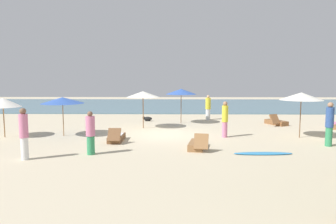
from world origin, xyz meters
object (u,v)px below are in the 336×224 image
object	(u,v)px
lounger_4	(336,125)
person_2	(225,119)
umbrella_4	(143,94)
person_4	(329,124)
person_1	(91,133)
umbrella_1	(3,102)
lounger_3	(116,137)
umbrella_5	(63,100)
person_3	(208,107)
dog	(147,119)
surfboard	(263,153)
umbrella_3	(181,92)
lounger_1	(197,145)
person_0	(24,133)
lounger_0	(276,122)
umbrella_0	(301,96)

from	to	relation	value
lounger_4	person_2	bearing A→B (deg)	-157.46
umbrella_4	person_4	bearing A→B (deg)	-28.93
person_1	person_2	bearing A→B (deg)	31.92
umbrella_1	lounger_3	size ratio (longest dim) A/B	1.17
umbrella_5	person_4	bearing A→B (deg)	-10.09
umbrella_4	umbrella_5	size ratio (longest dim) A/B	1.01
person_3	dog	distance (m)	4.33
person_3	surfboard	world-z (taller)	person_3
umbrella_3	surfboard	bearing A→B (deg)	-69.67
lounger_4	dog	xyz separation A→B (m)	(-11.34, 2.79, -0.02)
lounger_1	person_4	world-z (taller)	person_4
umbrella_5	person_0	world-z (taller)	umbrella_5
lounger_4	person_3	distance (m)	7.98
lounger_0	surfboard	distance (m)	8.14
umbrella_3	umbrella_5	size ratio (longest dim) A/B	1.04
lounger_0	umbrella_0	bearing A→B (deg)	-92.45
person_0	person_2	xyz separation A→B (m)	(7.98, 4.42, -0.05)
lounger_3	person_1	size ratio (longest dim) A/B	1.00
umbrella_1	lounger_1	xyz separation A→B (m)	(9.44, -2.38, -1.58)
lounger_0	person_1	xyz separation A→B (m)	(-9.66, -7.72, 0.68)
umbrella_4	lounger_4	xyz separation A→B (m)	(11.33, 0.15, -1.81)
umbrella_1	person_2	world-z (taller)	umbrella_1
lounger_4	person_2	xyz separation A→B (m)	(-7.00, -2.90, 0.74)
lounger_3	lounger_0	bearing A→B (deg)	29.65
umbrella_5	surfboard	xyz separation A→B (m)	(9.12, -3.71, -1.79)
lounger_4	person_3	bearing A→B (deg)	153.75
umbrella_0	lounger_0	size ratio (longest dim) A/B	1.29
umbrella_0	surfboard	xyz separation A→B (m)	(-2.76, -3.43, -2.02)
lounger_1	person_2	world-z (taller)	person_2
person_2	dog	world-z (taller)	person_2
umbrella_4	lounger_0	size ratio (longest dim) A/B	1.24
lounger_1	person_0	world-z (taller)	person_0
umbrella_5	person_1	world-z (taller)	umbrella_5
umbrella_5	person_4	distance (m)	12.60
person_1	umbrella_1	bearing A→B (deg)	146.78
lounger_4	surfboard	distance (m)	8.79
umbrella_3	person_0	size ratio (longest dim) A/B	1.18
person_3	umbrella_1	bearing A→B (deg)	-148.74
umbrella_4	lounger_3	xyz separation A→B (m)	(-0.90, -3.83, -1.81)
lounger_3	person_0	distance (m)	4.40
person_1	person_4	distance (m)	10.11
lounger_3	person_3	bearing A→B (deg)	55.75
umbrella_0	person_3	bearing A→B (deg)	120.78
dog	person_3	bearing A→B (deg)	9.83
lounger_1	person_2	size ratio (longest dim) A/B	0.95
umbrella_5	person_0	xyz separation A→B (m)	(0.20, -4.66, -0.84)
umbrella_1	person_3	distance (m)	12.74
umbrella_4	person_1	distance (m)	6.61
person_0	dog	distance (m)	10.77
lounger_1	person_1	distance (m)	4.39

